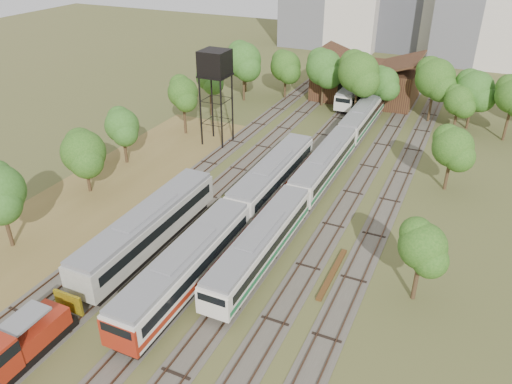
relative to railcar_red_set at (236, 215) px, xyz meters
The scene contains 14 objects.
ground 12.90m from the railcar_red_set, 80.97° to the right, with size 240.00×240.00×0.00m, color #475123.
dry_grass_patch 16.76m from the railcar_red_set, 164.00° to the right, with size 14.00×60.00×0.04m, color brown.
tracks 12.63m from the railcar_red_set, 83.87° to the left, with size 24.60×80.00×0.19m.
railcar_red_set is the anchor object (origin of this frame).
railcar_green_set 14.83m from the railcar_red_set, 74.35° to the left, with size 2.74×52.08×3.38m.
railcar_rear 43.35m from the railcar_red_set, 90.00° to the left, with size 2.70×16.08×3.33m.
shunter_locomotive 21.09m from the railcar_red_set, 106.53° to the right, with size 2.54×8.10×3.32m.
old_grey_coach 8.06m from the railcar_red_set, 138.11° to the right, with size 3.11×18.00×3.85m.
water_tower 23.73m from the railcar_red_set, 123.18° to the left, with size 3.53×3.53×12.19m.
rail_pile_far 10.61m from the railcar_red_set, 12.45° to the right, with size 0.46×7.31×0.24m, color brown.
maintenance_shed 45.41m from the railcar_red_set, 88.74° to the left, with size 16.45×11.55×7.58m.
tree_band_left 19.39m from the railcar_red_set, 167.41° to the left, with size 7.17×66.07×8.34m.
tree_band_far 38.30m from the railcar_red_set, 82.46° to the left, with size 49.59×10.59×9.87m.
tree_band_right 25.40m from the railcar_red_set, 48.91° to the left, with size 5.12×42.18×7.21m.
Camera 1 is at (16.42, -22.67, 26.29)m, focal length 35.00 mm.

